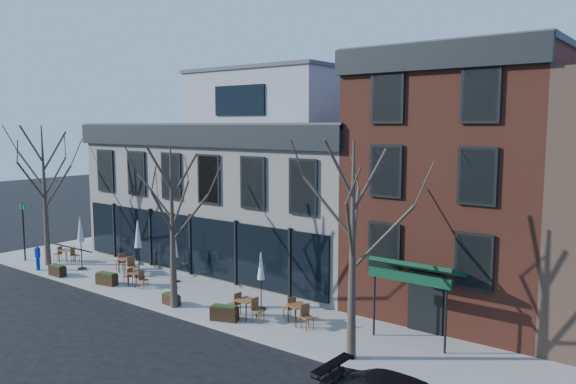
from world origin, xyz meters
The scene contains 23 objects.
ground centered at (0.00, 0.00, 0.00)m, with size 120.00×120.00×0.00m, color black.
sidewalk_front centered at (3.25, -2.15, 0.07)m, with size 33.50×4.70×0.15m, color gray.
sidewalk_side centered at (-11.25, 6.00, 0.07)m, with size 4.50×12.00×0.15m, color gray.
corner_building centered at (0.07, 5.07, 4.72)m, with size 18.39×10.39×11.10m.
red_brick_building centered at (13.00, 4.98, 5.64)m, with size 8.20×11.78×11.18m.
tree_corner centered at (-8.49, -3.20, 4.25)m, with size 3.93×3.98×7.92m.
tree_mid centered at (3.01, -3.90, 3.79)m, with size 3.50×3.55×7.04m.
tree_right centered at (12.01, -3.90, 4.02)m, with size 3.72×3.77×7.48m.
sign_pole centered at (-10.50, -3.50, 2.07)m, with size 0.50×0.10×3.40m.
call_box centered at (-7.77, -4.20, 0.86)m, with size 0.27×0.27×1.35m.
cafe_set_0 centered at (-8.24, -2.22, 0.60)m, with size 1.71×0.92×0.88m.
cafe_set_1 centered at (-3.35, -1.65, 0.66)m, with size 1.94×0.88×1.00m.
cafe_set_2 centered at (-0.95, -2.90, 0.58)m, with size 1.59×0.65×0.84m.
cafe_set_4 centered at (6.49, -3.08, 0.65)m, with size 1.87×0.79×0.97m.
cafe_set_5 centered at (8.59, -2.31, 0.64)m, with size 1.85×1.08×0.96m.
umbrella_0 centered at (-6.07, -2.60, 2.22)m, with size 0.47×0.47×2.94m.
umbrella_1 centered at (-2.19, -1.74, 2.28)m, with size 0.48×0.48×3.02m.
umbrella_2 centered at (0.01, -1.16, 1.88)m, with size 0.39×0.39×2.45m.
umbrella_4 centered at (6.22, -1.80, 1.92)m, with size 0.40×0.40×2.51m.
planter_0 centered at (-5.84, -4.20, 0.44)m, with size 1.07×0.44×0.59m.
planter_1 centered at (-2.32, -3.62, 0.46)m, with size 1.18×0.65×0.63m.
planter_2 centered at (2.68, -3.78, 0.40)m, with size 0.93×0.43×0.51m.
planter_3 centered at (5.95, -3.81, 0.46)m, with size 1.21×0.82×0.63m.
Camera 1 is at (21.42, -19.87, 8.12)m, focal length 35.00 mm.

